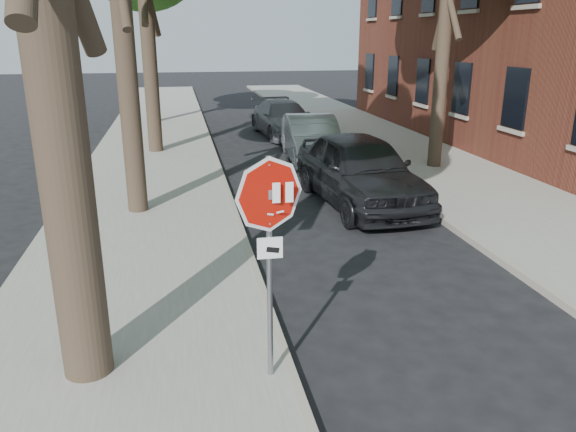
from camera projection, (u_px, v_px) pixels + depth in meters
name	position (u px, v px, depth m)	size (l,w,h in m)	color
ground	(328.00, 376.00, 6.75)	(120.00, 120.00, 0.00)	black
sidewalk_left	(151.00, 165.00, 17.48)	(4.00, 55.00, 0.12)	gray
sidewalk_right	(408.00, 154.00, 19.03)	(4.00, 55.00, 0.12)	gray
curb_left	(217.00, 162.00, 17.86)	(0.12, 55.00, 0.13)	#9E9384
curb_right	(350.00, 157.00, 18.66)	(0.12, 55.00, 0.13)	#9E9384
stop_sign	(269.00, 228.00, 6.00)	(0.76, 0.34, 2.61)	gray
car_a	(360.00, 170.00, 13.37)	(2.01, 5.00, 1.71)	black
car_b	(312.00, 139.00, 18.10)	(1.54, 4.43, 1.46)	#9A9CA2
car_c	(284.00, 119.00, 22.69)	(1.95, 4.79, 1.39)	#515256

